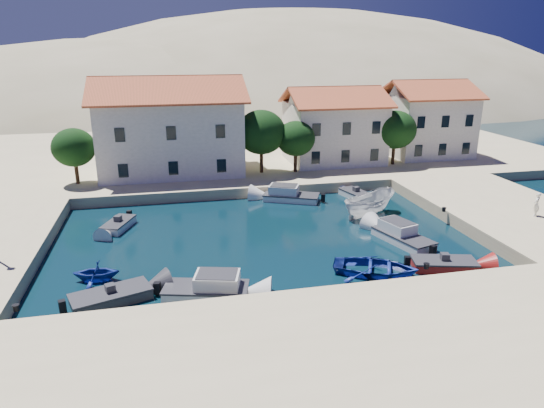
{
  "coord_description": "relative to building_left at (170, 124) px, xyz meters",
  "views": [
    {
      "loc": [
        -6.48,
        -22.62,
        13.45
      ],
      "look_at": [
        1.1,
        11.8,
        2.0
      ],
      "focal_mm": 32.0,
      "sensor_mm": 36.0,
      "label": 1
    }
  ],
  "objects": [
    {
      "name": "building_mid",
      "position": [
        18.0,
        1.0,
        -0.71
      ],
      "size": [
        10.5,
        8.4,
        8.3
      ],
      "color": "beige",
      "rests_on": "quay_north"
    },
    {
      "name": "cabin_cruiser_north",
      "position": [
        10.38,
        -9.55,
        -5.46
      ],
      "size": [
        5.43,
        4.0,
        1.6
      ],
      "rotation": [
        0.0,
        0.0,
        2.71
      ],
      "color": "silver",
      "rests_on": "ground"
    },
    {
      "name": "ground",
      "position": [
        6.0,
        -28.0,
        -5.94
      ],
      "size": [
        400.0,
        400.0,
        0.0
      ],
      "primitive_type": "plane",
      "color": "black",
      "rests_on": "ground"
    },
    {
      "name": "motorboat_white_west",
      "position": [
        -4.54,
        -13.67,
        -5.64
      ],
      "size": [
        2.63,
        3.72,
        1.25
      ],
      "rotation": [
        0.0,
        0.0,
        -1.94
      ],
      "color": "silver",
      "rests_on": "ground"
    },
    {
      "name": "boat_east",
      "position": [
        15.72,
        -14.88,
        -5.94
      ],
      "size": [
        5.91,
        4.29,
        2.15
      ],
      "primitive_type": "imported",
      "rotation": [
        0.0,
        0.0,
        2.02
      ],
      "color": "silver",
      "rests_on": "ground"
    },
    {
      "name": "pedestrian",
      "position": [
        27.02,
        -20.44,
        -4.01
      ],
      "size": [
        0.8,
        0.78,
        1.85
      ],
      "primitive_type": "imported",
      "rotation": [
        0.0,
        0.0,
        3.86
      ],
      "color": "white",
      "rests_on": "quay_east"
    },
    {
      "name": "rowboat_south",
      "position": [
        11.69,
        -25.27,
        -5.94
      ],
      "size": [
        6.26,
        5.54,
        1.07
      ],
      "primitive_type": "imported",
      "rotation": [
        0.0,
        0.0,
        1.14
      ],
      "color": "navy",
      "rests_on": "ground"
    },
    {
      "name": "hills",
      "position": [
        26.64,
        95.62,
        -29.34
      ],
      "size": [
        254.0,
        176.0,
        99.0
      ],
      "color": "gray",
      "rests_on": "ground"
    },
    {
      "name": "motorboat_grey_sw",
      "position": [
        -4.04,
        -25.39,
        -5.64
      ],
      "size": [
        4.67,
        3.21,
        1.25
      ],
      "rotation": [
        0.0,
        0.0,
        0.34
      ],
      "color": "#303035",
      "rests_on": "ground"
    },
    {
      "name": "building_right",
      "position": [
        30.0,
        2.0,
        -0.46
      ],
      "size": [
        9.45,
        8.4,
        8.8
      ],
      "color": "beige",
      "rests_on": "quay_north"
    },
    {
      "name": "cabin_cruiser_east",
      "position": [
        15.72,
        -20.99,
        -5.46
      ],
      "size": [
        3.23,
        5.19,
        1.6
      ],
      "rotation": [
        0.0,
        0.0,
        1.86
      ],
      "color": "silver",
      "rests_on": "ground"
    },
    {
      "name": "motorboat_red_se",
      "position": [
        16.22,
        -25.58,
        -5.64
      ],
      "size": [
        4.28,
        2.72,
        1.25
      ],
      "rotation": [
        0.0,
        0.0,
        -0.26
      ],
      "color": "maroon",
      "rests_on": "ground"
    },
    {
      "name": "rowboat_west",
      "position": [
        -5.14,
        -22.51,
        -5.94
      ],
      "size": [
        2.97,
        2.64,
        1.43
      ],
      "primitive_type": "imported",
      "rotation": [
        0.0,
        0.0,
        -1.68
      ],
      "color": "navy",
      "rests_on": "ground"
    },
    {
      "name": "building_left",
      "position": [
        0.0,
        0.0,
        0.0
      ],
      "size": [
        14.7,
        9.45,
        9.7
      ],
      "color": "beige",
      "rests_on": "quay_north"
    },
    {
      "name": "motorboat_white_ne",
      "position": [
        16.51,
        -9.97,
        -5.64
      ],
      "size": [
        2.46,
        3.76,
        1.25
      ],
      "rotation": [
        0.0,
        0.0,
        1.83
      ],
      "color": "silver",
      "rests_on": "ground"
    },
    {
      "name": "trees",
      "position": [
        10.51,
        -2.54,
        -1.1
      ],
      "size": [
        37.3,
        5.3,
        6.45
      ],
      "color": "#382314",
      "rests_on": "quay_north"
    },
    {
      "name": "bollards",
      "position": [
        8.8,
        -24.13,
        -4.79
      ],
      "size": [
        29.36,
        9.56,
        0.3
      ],
      "color": "black",
      "rests_on": "ground"
    },
    {
      "name": "quay_south",
      "position": [
        6.0,
        -34.0,
        -5.44
      ],
      "size": [
        52.0,
        12.0,
        1.0
      ],
      "primitive_type": "cube",
      "color": "tan",
      "rests_on": "ground"
    },
    {
      "name": "quay_north",
      "position": [
        8.0,
        10.0,
        -5.44
      ],
      "size": [
        80.0,
        36.0,
        1.0
      ],
      "primitive_type": "cube",
      "color": "tan",
      "rests_on": "ground"
    },
    {
      "name": "quay_east",
      "position": [
        26.5,
        -18.0,
        -5.44
      ],
      "size": [
        11.0,
        20.0,
        1.0
      ],
      "primitive_type": "cube",
      "color": "tan",
      "rests_on": "ground"
    },
    {
      "name": "cabin_cruiser_south",
      "position": [
        1.15,
        -25.92,
        -5.46
      ],
      "size": [
        5.11,
        3.17,
        1.6
      ],
      "rotation": [
        0.0,
        0.0,
        -0.26
      ],
      "color": "silver",
      "rests_on": "ground"
    }
  ]
}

